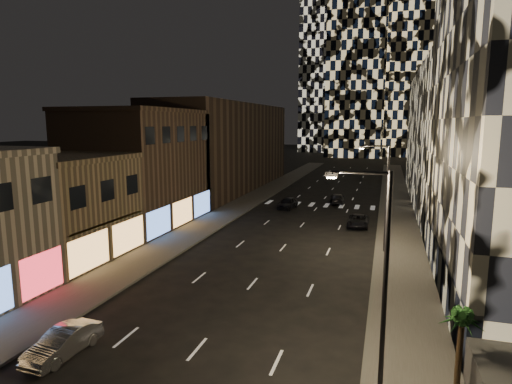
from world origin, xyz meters
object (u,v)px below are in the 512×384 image
Objects in this scene: streetlight_far at (384,191)px; car_dark_rightlane at (358,221)px; car_silver_parked at (63,343)px; car_dark_oncoming at (337,199)px; streetlight_near at (379,267)px; car_dark_midlane at (288,203)px; palm_tree at (462,324)px.

streetlight_far is 1.99× the size of car_dark_rightlane.
car_silver_parked is 32.47m from car_dark_rightlane.
streetlight_far is 23.10m from car_dark_oncoming.
streetlight_near reaches higher than car_dark_oncoming.
car_dark_midlane is 7.94m from car_dark_oncoming.
car_dark_oncoming is (5.70, 5.52, -0.07)m from car_dark_midlane.
palm_tree reaches higher than car_silver_parked.
car_silver_parked is 0.89× the size of car_dark_rightlane.
car_dark_rightlane is at bearing 94.99° from streetlight_near.
car_silver_parked is 37.71m from car_dark_midlane.
palm_tree is (5.67, -28.47, 2.59)m from car_dark_rightlane.
streetlight_near reaches higher than car_dark_midlane.
streetlight_near is 1.99× the size of car_dark_rightlane.
streetlight_near is 14.98m from car_silver_parked.
car_dark_midlane is 11.86m from car_dark_rightlane.
car_dark_midlane is at bearing 108.11° from streetlight_near.
car_dark_midlane is 1.17× the size of palm_tree.
streetlight_far reaches higher than car_silver_parked.
streetlight_far is at bearing 100.31° from car_dark_oncoming.
car_dark_midlane is 0.94× the size of car_dark_oncoming.
palm_tree is at bearing -80.86° from streetlight_far.
streetlight_far is at bearing -75.28° from car_dark_rightlane.
car_dark_oncoming is at bearing 83.19° from car_silver_parked.
car_silver_parked is 17.58m from palm_tree.
car_silver_parked is (-14.15, -21.39, -4.69)m from streetlight_far.
palm_tree is at bearing 9.77° from car_silver_parked.
car_dark_midlane is at bearing 126.12° from streetlight_far.
car_silver_parked is at bearing -123.49° from streetlight_far.
streetlight_far is 26.08m from car_silver_parked.
streetlight_near is 1.96× the size of car_dark_oncoming.
car_silver_parked is at bearing -86.99° from car_dark_midlane.
streetlight_near is 42.48m from car_dark_oncoming.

